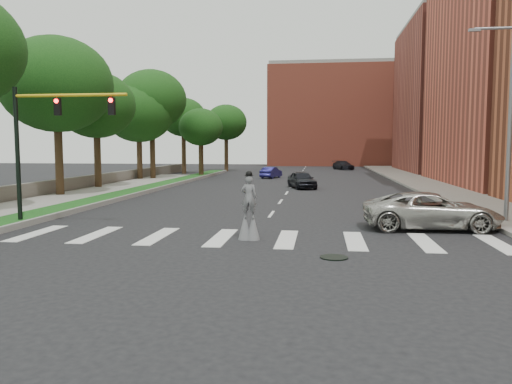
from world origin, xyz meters
TOP-DOWN VIEW (x-y plane):
  - ground_plane at (0.00, 0.00)m, footprint 160.00×160.00m
  - grass_median at (-11.50, 20.00)m, footprint 2.00×60.00m
  - median_curb at (-10.45, 20.00)m, footprint 0.20×60.00m
  - sidewalk_left at (-14.50, 10.00)m, footprint 4.00×60.00m
  - sidewalk_right at (12.50, 25.00)m, footprint 5.00×90.00m
  - stone_wall at (-17.00, 22.00)m, footprint 0.50×56.00m
  - manhole at (3.00, -2.00)m, footprint 0.90×0.90m
  - building_far at (22.00, 54.00)m, footprint 16.00×22.00m
  - building_backdrop at (6.00, 78.00)m, footprint 26.00×14.00m
  - streetlight at (10.90, 6.00)m, footprint 2.05×0.20m
  - traffic_signal at (-9.78, 3.00)m, footprint 5.30×0.23m
  - stilt_performer at (-0.15, 0.77)m, footprint 0.84×0.53m
  - suv_crossing at (7.31, 4.18)m, footprint 5.83×2.82m
  - car_near at (0.99, 24.37)m, footprint 2.98×4.62m
  - car_mid at (-2.94, 37.68)m, footprint 2.27×3.97m
  - car_far at (5.97, 58.90)m, footprint 3.60×4.98m
  - tree_2 at (-15.73, 15.14)m, footprint 7.77×7.77m
  - tree_3 at (-15.92, 21.68)m, footprint 6.45×6.45m
  - tree_4 at (-15.20, 33.37)m, footprint 7.31×7.31m
  - tree_5 at (-15.01, 44.95)m, footprint 5.83×5.83m
  - tree_6 at (-11.27, 38.94)m, footprint 5.07×5.07m
  - tree_7 at (-10.87, 52.50)m, footprint 5.93×5.93m
  - tree_8 at (-16.26, 32.35)m, footprint 7.30×7.30m

SIDE VIEW (x-z plane):
  - ground_plane at x=0.00m, z-range 0.00..0.00m
  - manhole at x=3.00m, z-range 0.00..0.04m
  - sidewalk_left at x=-14.50m, z-range 0.00..0.18m
  - sidewalk_right at x=12.50m, z-range 0.00..0.18m
  - grass_median at x=-11.50m, z-range 0.00..0.25m
  - median_curb at x=-10.45m, z-range 0.00..0.28m
  - stone_wall at x=-17.00m, z-range 0.00..1.10m
  - car_mid at x=-2.94m, z-range 0.00..1.24m
  - car_far at x=5.97m, z-range 0.00..1.34m
  - car_near at x=0.99m, z-range 0.00..1.46m
  - suv_crossing at x=7.31m, z-range 0.00..1.60m
  - stilt_performer at x=-0.15m, z-range -0.32..2.33m
  - traffic_signal at x=-9.78m, z-range 1.05..7.25m
  - streetlight at x=10.90m, z-range 0.40..9.40m
  - tree_6 at x=-11.27m, z-range 1.77..9.69m
  - tree_7 at x=-10.87m, z-range 2.17..11.64m
  - tree_3 at x=-15.92m, z-range 2.08..11.78m
  - tree_8 at x=-16.26m, z-range 1.96..12.14m
  - tree_5 at x=-15.01m, z-range 2.35..12.10m
  - tree_2 at x=-15.73m, z-range 2.25..13.39m
  - tree_4 at x=-15.20m, z-range 2.65..14.24m
  - building_backdrop at x=6.00m, z-range 0.00..18.00m
  - building_far at x=22.00m, z-range 0.00..20.00m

